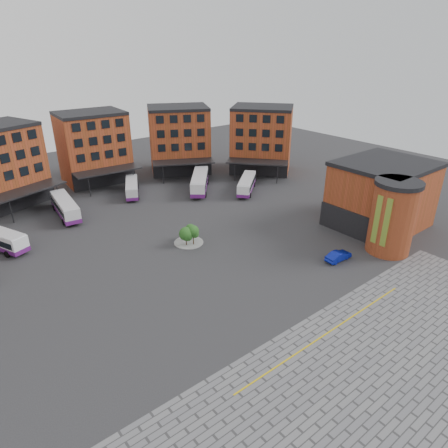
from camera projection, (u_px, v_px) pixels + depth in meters
ground at (229, 281)px, 50.42m from camera, size 160.00×160.00×0.00m
paving_zone at (401, 378)px, 35.98m from camera, size 50.00×22.00×0.02m
yellow_line at (329, 332)px, 41.64m from camera, size 26.00×0.15×0.02m
main_building at (74, 166)px, 71.76m from camera, size 94.14×42.48×14.60m
east_building at (383, 198)px, 62.35m from camera, size 17.40×15.40×10.60m
tree_island at (189, 234)px, 58.95m from camera, size 4.40×4.40×3.15m
bus_c at (65, 207)px, 68.51m from camera, size 3.80×11.52×3.19m
bus_d at (132, 187)px, 78.24m from camera, size 6.41×9.75×2.75m
bus_e at (200, 182)px, 80.23m from camera, size 9.89×11.12×3.42m
bus_f at (247, 184)px, 79.76m from camera, size 9.48×8.51×2.92m
blue_car at (338, 256)px, 55.02m from camera, size 4.19×1.58×1.37m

